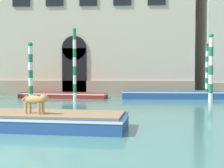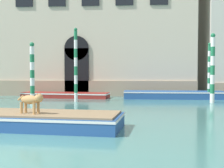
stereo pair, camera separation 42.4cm
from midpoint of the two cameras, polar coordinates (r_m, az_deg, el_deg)
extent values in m
cube|color=tan|center=(23.13, -3.39, -0.82)|extent=(15.56, 0.16, 1.16)
cube|color=black|center=(23.25, -5.96, 2.16)|extent=(1.80, 0.14, 3.56)
cylinder|color=black|center=(23.30, -5.98, 6.54)|extent=(1.80, 0.14, 1.80)
cube|color=#234C8C|center=(11.04, -15.66, -6.44)|extent=(7.14, 2.67, 0.48)
cube|color=white|center=(11.01, -15.67, -5.53)|extent=(7.17, 2.71, 0.08)
cube|color=#8C7251|center=(11.00, -15.68, -5.07)|extent=(6.92, 2.49, 0.06)
cylinder|color=tan|center=(10.37, -12.19, -4.29)|extent=(0.09, 0.09, 0.37)
cylinder|color=tan|center=(10.21, -12.91, -4.40)|extent=(0.09, 0.09, 0.37)
cylinder|color=tan|center=(10.70, -14.40, -4.10)|extent=(0.09, 0.09, 0.37)
cylinder|color=tan|center=(10.54, -15.13, -4.20)|extent=(0.09, 0.09, 0.37)
ellipsoid|color=tan|center=(10.42, -13.69, -2.79)|extent=(0.75, 0.53, 0.29)
ellipsoid|color=#AD7042|center=(10.48, -14.13, -2.32)|extent=(0.36, 0.30, 0.10)
sphere|color=tan|center=(10.18, -12.04, -2.52)|extent=(0.28, 0.28, 0.28)
cone|color=#AD7042|center=(10.23, -11.79, -1.91)|extent=(0.08, 0.08, 0.11)
cone|color=#AD7042|center=(10.11, -12.32, -1.97)|extent=(0.08, 0.08, 0.11)
cylinder|color=tan|center=(10.67, -15.26, -2.45)|extent=(0.25, 0.15, 0.20)
cube|color=maroon|center=(22.12, -7.99, -2.02)|extent=(6.24, 2.15, 0.36)
cube|color=white|center=(22.12, -7.99, -1.71)|extent=(6.27, 2.18, 0.08)
cube|color=#9EA3A8|center=(22.13, -7.99, -2.07)|extent=(3.47, 1.47, 0.33)
cube|color=#234C8C|center=(21.63, 11.74, -1.96)|extent=(6.72, 1.52, 0.51)
cube|color=white|center=(21.62, 11.75, -1.44)|extent=(6.75, 1.55, 0.08)
cube|color=#8C7251|center=(21.63, 11.74, -2.02)|extent=(3.70, 1.14, 0.46)
cylinder|color=white|center=(21.57, 17.81, -2.25)|extent=(0.19, 0.19, 0.35)
cylinder|color=#1E7247|center=(21.54, 17.83, -1.31)|extent=(0.19, 0.19, 0.35)
cylinder|color=white|center=(21.52, 17.84, -0.37)|extent=(0.19, 0.19, 0.35)
cylinder|color=#1E7247|center=(21.51, 17.85, 0.58)|extent=(0.19, 0.19, 0.35)
cylinder|color=white|center=(21.50, 17.87, 1.52)|extent=(0.19, 0.19, 0.35)
cylinder|color=#1E7247|center=(21.50, 17.88, 2.47)|extent=(0.19, 0.19, 0.35)
cylinder|color=white|center=(21.50, 17.89, 3.41)|extent=(0.19, 0.19, 0.35)
cylinder|color=#1E7247|center=(21.51, 17.91, 4.36)|extent=(0.19, 0.19, 0.35)
cylinder|color=white|center=(21.52, 17.92, 5.30)|extent=(0.19, 0.19, 0.35)
cylinder|color=#1E7247|center=(21.54, 17.93, 6.24)|extent=(0.19, 0.19, 0.35)
sphere|color=#1E7247|center=(21.56, 17.94, 6.94)|extent=(0.20, 0.20, 0.20)
cylinder|color=white|center=(19.35, -5.99, -2.41)|extent=(0.20, 0.20, 0.54)
cylinder|color=#1E7247|center=(19.31, -6.00, -0.81)|extent=(0.20, 0.20, 0.54)
cylinder|color=white|center=(19.28, -6.00, 0.80)|extent=(0.20, 0.20, 0.54)
cylinder|color=#1E7247|center=(19.28, -6.01, 2.41)|extent=(0.20, 0.20, 0.54)
cylinder|color=white|center=(19.28, -6.02, 4.02)|extent=(0.20, 0.20, 0.54)
cylinder|color=#1E7247|center=(19.30, -6.03, 5.63)|extent=(0.20, 0.20, 0.54)
cylinder|color=white|center=(19.34, -6.03, 7.23)|extent=(0.20, 0.20, 0.54)
cylinder|color=#1E7247|center=(19.39, -6.04, 8.83)|extent=(0.20, 0.20, 0.54)
sphere|color=#1E7247|center=(19.43, -6.05, 9.89)|extent=(0.21, 0.21, 0.21)
cylinder|color=white|center=(19.92, -13.74, -2.40)|extent=(0.27, 0.27, 0.49)
cylinder|color=#1E7247|center=(19.89, -13.75, -1.01)|extent=(0.27, 0.27, 0.49)
cylinder|color=white|center=(19.86, -13.77, 0.39)|extent=(0.27, 0.27, 0.49)
cylinder|color=#1E7247|center=(19.85, -13.78, 1.79)|extent=(0.27, 0.27, 0.49)
cylinder|color=white|center=(19.85, -13.80, 3.19)|extent=(0.27, 0.27, 0.49)
cylinder|color=#1E7247|center=(19.86, -13.81, 4.59)|extent=(0.27, 0.27, 0.49)
cylinder|color=white|center=(19.89, -13.83, 5.99)|extent=(0.27, 0.27, 0.49)
sphere|color=#1E7247|center=(19.91, -13.84, 7.03)|extent=(0.28, 0.28, 0.28)
cylinder|color=white|center=(19.58, 18.43, -2.45)|extent=(0.26, 0.26, 0.55)
cylinder|color=#1E7247|center=(19.54, 18.45, -0.83)|extent=(0.26, 0.26, 0.55)
cylinder|color=white|center=(19.51, 18.48, 0.79)|extent=(0.26, 0.26, 0.55)
cylinder|color=#1E7247|center=(19.50, 18.50, 2.41)|extent=(0.26, 0.26, 0.55)
cylinder|color=white|center=(19.51, 18.52, 4.04)|extent=(0.26, 0.26, 0.55)
cylinder|color=#1E7247|center=(19.54, 18.55, 5.66)|extent=(0.26, 0.26, 0.55)
cylinder|color=white|center=(19.57, 18.57, 7.28)|extent=(0.26, 0.26, 0.55)
sphere|color=#1E7247|center=(19.61, 18.59, 8.42)|extent=(0.27, 0.27, 0.27)
camera|label=1|loc=(0.21, -89.27, 0.03)|focal=50.00mm
camera|label=2|loc=(0.21, 90.73, -0.03)|focal=50.00mm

